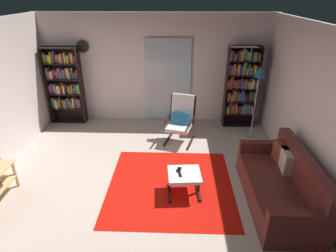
# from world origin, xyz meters

# --- Properties ---
(ground_plane) EXTENTS (7.02, 7.02, 0.00)m
(ground_plane) POSITION_xyz_m (0.00, 0.00, 0.00)
(ground_plane) COLOR #BEAA9C
(wall_back) EXTENTS (5.60, 0.06, 2.60)m
(wall_back) POSITION_xyz_m (0.00, 2.90, 1.30)
(wall_back) COLOR silver
(wall_back) RESTS_ON ground
(wall_right) EXTENTS (0.06, 6.00, 2.60)m
(wall_right) POSITION_xyz_m (2.70, 0.00, 1.30)
(wall_right) COLOR silver
(wall_right) RESTS_ON ground
(glass_door_panel) EXTENTS (1.10, 0.01, 2.00)m
(glass_door_panel) POSITION_xyz_m (0.32, 2.83, 1.05)
(glass_door_panel) COLOR silver
(area_rug) EXTENTS (2.12, 2.11, 0.01)m
(area_rug) POSITION_xyz_m (0.45, 0.14, 0.00)
(area_rug) COLOR red
(area_rug) RESTS_ON ground
(bookshelf_near_tv) EXTENTS (0.84, 0.30, 1.87)m
(bookshelf_near_tv) POSITION_xyz_m (-2.19, 2.68, 0.99)
(bookshelf_near_tv) COLOR black
(bookshelf_near_tv) RESTS_ON ground
(bookshelf_near_sofa) EXTENTS (0.74, 0.30, 1.92)m
(bookshelf_near_sofa) POSITION_xyz_m (2.04, 2.61, 1.02)
(bookshelf_near_sofa) COLOR black
(bookshelf_near_sofa) RESTS_ON ground
(leather_sofa) EXTENTS (0.85, 1.88, 0.86)m
(leather_sofa) POSITION_xyz_m (2.18, -0.20, 0.31)
(leather_sofa) COLOR #5B221E
(leather_sofa) RESTS_ON ground
(lounge_armchair) EXTENTS (0.71, 0.78, 1.02)m
(lounge_armchair) POSITION_xyz_m (0.63, 1.78, 0.53)
(lounge_armchair) COLOR black
(lounge_armchair) RESTS_ON ground
(ottoman) EXTENTS (0.56, 0.52, 0.40)m
(ottoman) POSITION_xyz_m (0.68, -0.05, 0.33)
(ottoman) COLOR white
(ottoman) RESTS_ON ground
(tv_remote) EXTENTS (0.07, 0.15, 0.02)m
(tv_remote) POSITION_xyz_m (0.61, -0.09, 0.41)
(tv_remote) COLOR black
(tv_remote) RESTS_ON ottoman
(cell_phone) EXTENTS (0.10, 0.15, 0.01)m
(cell_phone) POSITION_xyz_m (0.59, 0.03, 0.40)
(cell_phone) COLOR black
(cell_phone) RESTS_ON ottoman
(floor_lamp_by_shelf) EXTENTS (0.23, 0.23, 1.63)m
(floor_lamp_by_shelf) POSITION_xyz_m (2.25, 2.00, 1.36)
(floor_lamp_by_shelf) COLOR #A5A5AD
(floor_lamp_by_shelf) RESTS_ON ground
(wall_clock) EXTENTS (0.29, 0.03, 0.29)m
(wall_clock) POSITION_xyz_m (-1.68, 2.82, 1.85)
(wall_clock) COLOR silver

